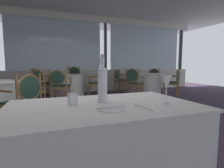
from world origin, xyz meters
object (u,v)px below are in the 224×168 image
Objects in this scene: dining_chair_1_1 at (133,81)px; dining_chair_1_2 at (174,80)px; water_bottle at (102,82)px; dining_chair_3_0 at (59,84)px; dining_chair_0_1 at (25,98)px; dining_chair_1_0 at (120,78)px; dining_chair_0_2 at (34,86)px; side_plate at (111,109)px; dining_chair_3_3 at (38,81)px; water_tumbler at (73,99)px; dining_chair_3_1 at (98,80)px; dining_chair_1_3 at (153,77)px; dining_chair_3_2 at (74,78)px; wine_glass at (167,83)px.

dining_chair_1_2 is at bearing -44.73° from dining_chair_1_1.
water_bottle is at bearing 94.22° from dining_chair_1_2.
dining_chair_1_2 is at bearing -71.54° from dining_chair_3_0.
dining_chair_0_1 reaches higher than dining_chair_1_0.
side_plate is at bearing 58.34° from dining_chair_0_2.
dining_chair_3_0 is at bearing -44.87° from dining_chair_3_3.
side_plate is at bearing -159.16° from dining_chair_3_0.
water_tumbler is at bearing -162.56° from dining_chair_3_0.
dining_chair_1_2 is at bearing 2.83° from dining_chair_3_3.
dining_chair_0_2 is at bearing 48.80° from dining_chair_3_1.
dining_chair_1_3 is 4.05m from dining_chair_3_0.
dining_chair_3_1 is (-1.01, 0.49, 0.03)m from dining_chair_1_1.
side_plate is 0.19× the size of dining_chair_3_3.
dining_chair_1_1 is (2.83, 1.90, 0.02)m from dining_chair_0_1.
dining_chair_1_3 is 0.98× the size of dining_chair_3_0.
dining_chair_3_2 is (0.51, 5.47, -0.17)m from side_plate.
dining_chair_1_1 is at bearing 59.27° from water_bottle.
dining_chair_3_0 is 1.89m from dining_chair_3_2.
water_tumbler is 0.09× the size of dining_chair_1_1.
wine_glass reaches higher than dining_chair_1_0.
dining_chair_3_1 reaches higher than water_tumbler.
wine_glass is (0.41, -0.25, 0.00)m from water_bottle.
water_bottle reaches higher than dining_chair_3_1.
dining_chair_3_1 is (-1.16, -0.95, 0.05)m from dining_chair_1_0.
dining_chair_0_1 is 1.01× the size of dining_chair_1_2.
dining_chair_0_2 is 1.04× the size of dining_chair_1_3.
dining_chair_3_3 is (0.03, 3.01, 0.02)m from dining_chair_0_1.
dining_chair_3_1 is at bearing -22.08° from dining_chair_1_3.
water_bottle reaches higher than dining_chair_1_3.
dining_chair_0_2 is (-0.71, 2.99, -0.34)m from water_bottle.
water_bottle reaches higher than side_plate.
water_bottle is 0.48m from wine_glass.
water_bottle is 0.26m from water_tumbler.
dining_chair_1_3 is at bearing 52.71° from water_bottle.
dining_chair_0_2 is 0.99× the size of dining_chair_1_1.
dining_chair_3_2 is at bearing 0.00° from dining_chair_3_0.
dining_chair_3_2 is (-3.04, 1.83, 0.05)m from dining_chair_1_2.
water_bottle is 4.70m from dining_chair_3_3.
dining_chair_0_2 is 4.26m from dining_chair_1_2.
water_bottle reaches higher than dining_chair_1_1.
dining_chair_0_1 is at bearing 72.88° from dining_chair_1_2.
dining_chair_3_3 is at bearing -123.17° from dining_chair_1_0.
dining_chair_3_0 is at bearing -62.34° from dining_chair_0_1.
dining_chair_1_3 is (4.38, 1.83, -0.01)m from dining_chair_0_2.
dining_chair_1_0 is 0.95× the size of dining_chair_3_3.
dining_chair_3_1 is at bearing 114.59° from dining_chair_1_1.
side_plate is at bearing -158.79° from dining_chair_1_1.
dining_chair_1_1 is 0.95× the size of dining_chair_3_2.
dining_chair_1_3 is 0.96× the size of dining_chair_3_3.
dining_chair_1_0 is 1.76m from dining_chair_3_2.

